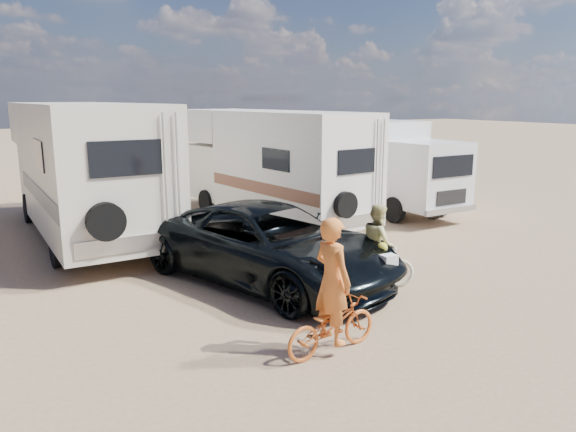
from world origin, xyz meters
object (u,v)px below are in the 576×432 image
dark_suv (270,244)px  bike_man (332,325)px  rider_woman (378,251)px  cooler (286,235)px  rider_man (332,292)px  rv_main (270,167)px  bike_woman (377,266)px  box_truck (378,165)px  rv_left (84,171)px  crate (340,225)px  bike_parked (415,205)px

dark_suv → bike_man: bearing=-120.6°
rider_woman → cooler: 3.87m
rider_man → rv_main: bearing=-28.5°
rv_main → bike_woman: (-0.98, -6.57, -1.22)m
box_truck → cooler: size_ratio=11.27×
cooler → box_truck: bearing=22.2°
rv_left → cooler: bearing=-40.4°
cooler → crate: cooler is taller
crate → cooler: bearing=-168.5°
box_truck → dark_suv: (-6.68, -5.09, -0.70)m
rider_woman → rider_man: bearing=154.4°
box_truck → rider_woman: box_truck is taller
crate → rv_main: bearing=113.5°
rv_left → cooler: size_ratio=15.07×
dark_suv → rider_woman: (1.68, -1.38, -0.03)m
rider_man → crate: rider_man is taller
cooler → bike_woman: bearing=-96.2°
crate → rv_left: bearing=154.3°
dark_suv → crate: size_ratio=11.50×
cooler → crate: size_ratio=1.18×
rv_left → bike_parked: bearing=-18.3°
bike_man → rv_left: bearing=4.7°
bike_man → cooler: (2.40, 5.80, -0.19)m
rv_left → bike_woman: bearing=-61.4°
bike_man → bike_parked: size_ratio=0.95×
dark_suv → crate: dark_suv is taller
rider_man → rider_woman: (2.37, 1.96, -0.18)m
dark_suv → box_truck: bearing=18.4°
dark_suv → crate: (3.68, 2.86, -0.59)m
bike_man → rv_main: bearing=-28.5°
box_truck → bike_woman: size_ratio=4.45×
box_truck → rider_man: 11.21m
rider_man → rv_left: bearing=4.7°
rv_main → box_truck: 4.03m
dark_suv → rider_man: bearing=-120.6°
box_truck → cooler: bearing=-154.0°
dark_suv → rider_man: 3.41m
box_truck → rv_left: bearing=173.2°
bike_man → bike_woman: size_ratio=1.08×
rider_woman → crate: 4.71m
rv_main → rv_left: bearing=164.8°
dark_suv → rider_woman: bearing=-58.2°
rv_left → rider_man: bearing=-80.2°
box_truck → bike_woman: box_truck is taller
rv_main → rv_left: rv_left is taller
dark_suv → bike_woman: 2.20m
bike_parked → crate: (-3.01, -0.32, -0.25)m
box_truck → bike_parked: 2.18m
rv_left → rv_main: bearing=-9.5°
rider_man → crate: bearing=-42.3°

